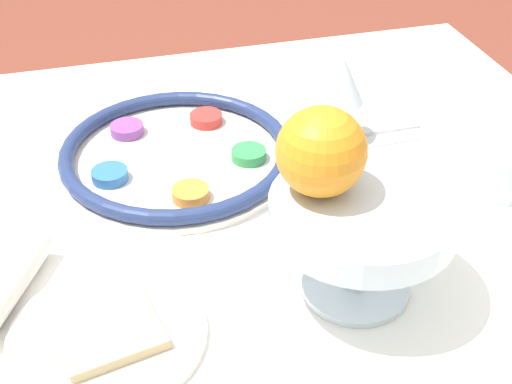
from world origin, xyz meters
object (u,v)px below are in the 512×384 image
at_px(bread_plate, 108,333).
at_px(cup_near, 500,173).
at_px(fruit_stand, 362,222).
at_px(orange_fruit, 321,152).
at_px(seder_plate, 177,154).
at_px(wine_glass, 342,83).

xyz_separation_m(bread_plate, cup_near, (-0.12, 0.49, 0.02)).
xyz_separation_m(fruit_stand, cup_near, (-0.12, 0.24, -0.06)).
bearing_deg(bread_plate, orange_fruit, 97.47).
xyz_separation_m(seder_plate, fruit_stand, (0.29, 0.14, 0.08)).
height_order(wine_glass, fruit_stand, wine_glass).
xyz_separation_m(wine_glass, fruit_stand, (0.29, -0.09, 0.00)).
relative_size(seder_plate, cup_near, 4.95).
xyz_separation_m(wine_glass, orange_fruit, (0.26, -0.13, 0.07)).
distance_m(fruit_stand, bread_plate, 0.27).
bearing_deg(seder_plate, bread_plate, -22.71).
distance_m(wine_glass, cup_near, 0.23).
height_order(seder_plate, cup_near, cup_near).
relative_size(wine_glass, fruit_stand, 0.67).
bearing_deg(fruit_stand, wine_glass, 162.90).
xyz_separation_m(fruit_stand, bread_plate, (0.00, -0.26, -0.08)).
height_order(seder_plate, wine_glass, wine_glass).
distance_m(seder_plate, cup_near, 0.41).
xyz_separation_m(seder_plate, wine_glass, (-0.00, 0.23, 0.07)).
distance_m(seder_plate, fruit_stand, 0.33).
xyz_separation_m(seder_plate, bread_plate, (0.29, -0.12, -0.01)).
bearing_deg(cup_near, bread_plate, -76.69).
relative_size(orange_fruit, bread_plate, 0.45).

